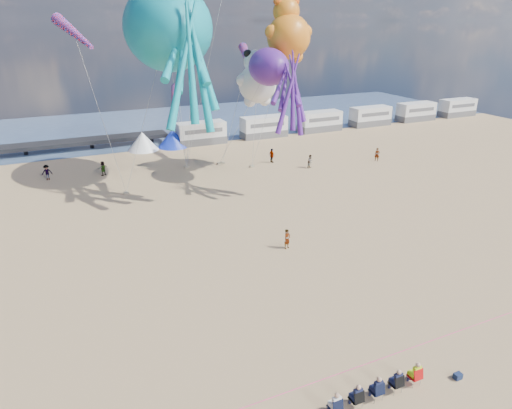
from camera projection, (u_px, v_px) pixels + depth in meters
The scene contains 31 objects.
ground at pixel (318, 309), 26.87m from camera, with size 120.00×120.00×0.00m, color tan.
water at pixel (137, 126), 73.25m from camera, with size 120.00×120.00×0.00m, color #3E5577.
motorhome_0 at pixel (201, 133), 62.36m from camera, with size 6.60×2.50×3.00m, color silver.
motorhome_1 at pixel (264, 127), 66.02m from camera, with size 6.60×2.50×3.00m, color silver.
motorhome_2 at pixel (320, 121), 69.68m from camera, with size 6.60×2.50×3.00m, color silver.
motorhome_3 at pixel (370, 116), 73.34m from camera, with size 6.60×2.50×3.00m, color silver.
motorhome_4 at pixel (416, 112), 76.99m from camera, with size 6.60×2.50×3.00m, color silver.
motorhome_5 at pixel (457, 108), 80.65m from camera, with size 6.60×2.50×3.00m, color silver.
tent_white at pixel (143, 141), 59.39m from camera, with size 4.00×4.00×2.40m, color white.
tent_blue at pixel (173, 138), 60.93m from camera, with size 4.00×4.00×2.40m, color #1933CC.
spectator_row at pixel (376, 387), 20.26m from camera, with size 6.10×0.90×1.30m, color black, non-canonical shape.
cooler_navy at pixel (458, 376), 21.59m from camera, with size 0.38×0.28×0.30m, color #162346.
rope_line at pixel (371, 362), 22.65m from camera, with size 0.03×0.03×34.00m, color #F2338C.
standing_person at pixel (287, 239), 33.75m from camera, with size 0.56×0.37×1.54m, color tan.
beachgoer_1 at pixel (310, 161), 52.31m from camera, with size 0.76×0.50×1.56m, color #7F6659.
beachgoer_2 at pixel (47, 172), 48.35m from camera, with size 0.81×0.63×1.67m, color #7F6659.
beachgoer_3 at pixel (272, 156), 54.31m from camera, with size 1.10×0.63×1.71m, color #7F6659.
beachgoer_4 at pixel (103, 168), 49.80m from camera, with size 0.94×0.39×1.61m, color #7F6659.
beachgoer_5 at pixel (377, 155), 54.91m from camera, with size 1.48×0.47×1.59m, color #7F6659.
sandbag_a at pixel (126, 193), 44.63m from camera, with size 0.50×0.35×0.22m, color gray.
sandbag_b at pixel (220, 164), 53.84m from camera, with size 0.50×0.35×0.22m, color gray.
sandbag_c at pixel (252, 166), 52.86m from camera, with size 0.50×0.35×0.22m, color gray.
sandbag_d at pixel (222, 163), 54.07m from camera, with size 0.50×0.35×0.22m, color gray.
sandbag_e at pixel (187, 167), 52.60m from camera, with size 0.50×0.35×0.22m, color gray.
kite_octopus_teal at pixel (167, 28), 43.31m from camera, with size 5.52×12.87×14.71m, color #1097A5, non-canonical shape.
kite_octopus_purple at pixel (269, 67), 43.98m from camera, with size 3.65×8.53×9.74m, color #531F84, non-canonical shape.
kite_panda at pixel (257, 84), 49.35m from camera, with size 5.01×4.71×7.07m, color silver, non-canonical shape.
kite_teddy_orange at pixel (289, 37), 45.58m from camera, with size 5.31×4.99×7.49m, color orange, non-canonical shape.
windsock_left at pixel (74, 32), 39.50m from camera, with size 1.10×6.46×6.46m, color red, non-canonical shape.
windsock_mid at pixel (248, 60), 50.60m from camera, with size 1.00×6.10×6.10m, color red, non-canonical shape.
windsock_right at pixel (175, 105), 40.97m from camera, with size 0.90×5.18×5.18m, color red, non-canonical shape.
Camera 1 is at (-12.70, -19.05, 15.78)m, focal length 32.00 mm.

